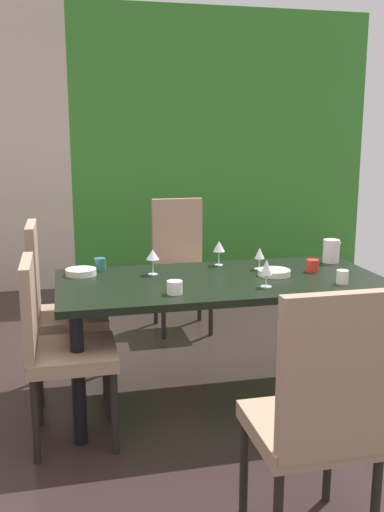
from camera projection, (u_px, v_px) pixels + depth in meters
ground_plane at (192, 418)px, 3.23m from camera, size 5.26×6.19×0.02m
garden_window_panel at (223, 149)px, 6.06m from camera, size 3.19×0.10×2.84m
dining_table at (221, 292)px, 3.34m from camera, size 1.89×0.89×0.75m
chair_left_near at (56, 341)px, 2.87m from camera, size 0.44×0.44×0.97m
chair_left_far at (55, 302)px, 3.43m from camera, size 0.44×0.44×1.06m
chair_head_near at (320, 413)px, 2.07m from camera, size 0.44×0.44×1.06m
chair_head_far at (180, 258)px, 4.65m from camera, size 0.44×0.45×1.05m
wine_glass_rear at (266, 268)px, 3.11m from camera, size 0.07×0.07×0.16m
wine_glass_left at (260, 254)px, 3.53m from camera, size 0.07×0.07×0.14m
wine_glass_west at (219, 247)px, 3.63m from camera, size 0.08×0.08×0.16m
wine_glass_south at (153, 255)px, 3.39m from camera, size 0.08×0.08×0.15m
serving_bowl_right at (81, 272)px, 3.39m from camera, size 0.18×0.18×0.04m
serving_bowl_front at (274, 272)px, 3.39m from camera, size 0.19×0.19×0.04m
cup_near_window at (175, 287)px, 2.99m from camera, size 0.08×0.08×0.07m
cup_near_shelf at (342, 277)px, 3.20m from camera, size 0.07×0.07×0.08m
cup_east at (100, 264)px, 3.51m from camera, size 0.07×0.07×0.08m
cup_north at (312, 266)px, 3.48m from camera, size 0.08×0.08×0.07m
pitcher_corner at (331, 251)px, 3.72m from camera, size 0.12×0.11×0.15m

